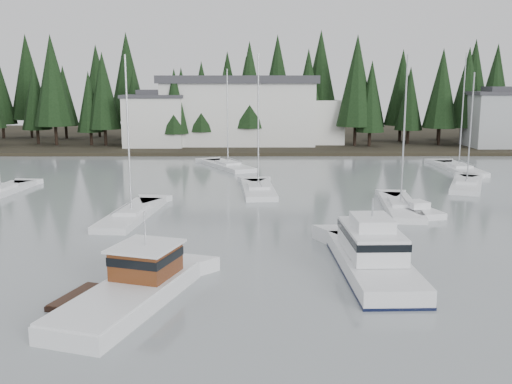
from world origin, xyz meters
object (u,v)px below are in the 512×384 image
Objects in this scene: house_east_a at (502,118)px; sailboat_5 at (400,209)px; sailboat_1 at (1,193)px; cabin_cruiser_center at (372,259)px; sailboat_6 at (467,186)px; sailboat_0 at (228,167)px; sailboat_4 at (132,217)px; harbor_inn at (251,111)px; sailboat_7 at (458,170)px; sailboat_3 at (258,191)px; house_west at (155,120)px; runabout_1 at (416,212)px; lobster_boat_brown at (130,292)px.

sailboat_5 reaches higher than house_east_a.
sailboat_5 is (36.04, -7.09, -0.01)m from sailboat_1.
sailboat_6 reaches higher than cabin_cruiser_center.
house_east_a is 0.85× the size of sailboat_0.
sailboat_0 is at bearing -7.08° from sailboat_4.
sailboat_7 reaches higher than harbor_inn.
sailboat_3 reaches higher than sailboat_4.
sailboat_6 is (36.93, -33.31, -4.60)m from house_west.
runabout_1 is (16.21, -25.24, 0.07)m from sailboat_0.
cabin_cruiser_center is at bearing 139.98° from runabout_1.
lobster_boat_brown is at bearing -94.64° from harbor_inn.
sailboat_3 is at bearing 165.91° from sailboat_0.
sailboat_1 is at bearing 62.26° from sailboat_4.
sailboat_0 reaches higher than house_east_a.
runabout_1 is (-11.50, -22.92, 0.07)m from sailboat_7.
house_west is 0.73× the size of sailboat_5.
sailboat_5 is at bearing -121.69° from house_east_a.
sailboat_4 is 0.90× the size of sailboat_7.
sailboat_7 reaches higher than house_east_a.
sailboat_5 reaches higher than sailboat_6.
sailboat_7 is (24.95, -25.70, -5.71)m from harbor_inn.
sailboat_6 is at bearing -59.16° from harbor_inn.
sailboat_4 is 33.67m from sailboat_6.
cabin_cruiser_center is at bearing 152.78° from sailboat_7.
sailboat_5 reaches higher than cabin_cruiser_center.
sailboat_3 reaches higher than house_east_a.
sailboat_4 is at bearing -136.58° from house_east_a.
sailboat_0 is 16.40m from sailboat_3.
house_east_a is 0.75× the size of sailboat_1.
house_east_a is at bearing -17.17° from lobster_boat_brown.
lobster_boat_brown is at bearing -125.17° from house_east_a.
lobster_boat_brown is at bearing 144.55° from sailboat_5.
harbor_inn is 5.35× the size of runabout_1.
sailboat_3 is at bearing -137.41° from house_east_a.
harbor_inn is at bearing -3.96° from sailboat_4.
house_west is 0.76× the size of sailboat_0.
cabin_cruiser_center is 41.26m from sailboat_7.
sailboat_1 is at bearing 51.45° from lobster_boat_brown.
sailboat_5 is at bearing -127.47° from sailboat_3.
sailboat_6 is (27.35, 30.73, -0.49)m from lobster_boat_brown.
house_east_a is 66.34m from sailboat_4.
runabout_1 is at bearing -57.82° from house_west.
sailboat_4 is 1.09× the size of sailboat_6.
sailboat_3 is at bearing -37.21° from sailboat_4.
sailboat_7 is (18.00, 37.12, -0.64)m from cabin_cruiser_center.
harbor_inn is 2.91× the size of lobster_boat_brown.
harbor_inn is 46.79m from sailboat_1.
sailboat_4 is (-9.10, -49.82, -5.71)m from harbor_inn.
harbor_inn is 50.76m from runabout_1.
harbor_inn is at bearing 4.89° from cabin_cruiser_center.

